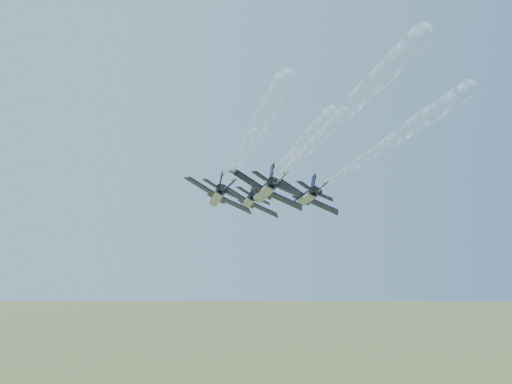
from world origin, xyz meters
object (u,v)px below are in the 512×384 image
object	(u,v)px
jet_right	(305,198)
jet_slot	(265,191)
jet_left	(218,196)
jet_lead	(248,202)

from	to	relation	value
jet_right	jet_slot	xyz separation A→B (m)	(-10.90, -9.55, 0.00)
jet_left	jet_right	size ratio (longest dim) A/B	1.00
jet_lead	jet_slot	bearing A→B (deg)	-90.05
jet_lead	jet_left	size ratio (longest dim) A/B	1.00
jet_lead	jet_slot	world-z (taller)	same
jet_lead	jet_slot	xyz separation A→B (m)	(-3.49, -21.25, 0.00)
jet_right	jet_left	bearing A→B (deg)	-177.14
jet_lead	jet_right	distance (m)	13.85
jet_lead	jet_left	distance (m)	13.09
jet_left	jet_lead	bearing A→B (deg)	58.40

